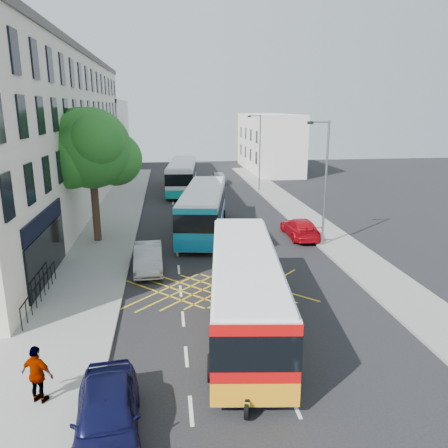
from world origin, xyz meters
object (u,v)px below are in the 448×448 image
object	(u,v)px
lamp_far	(259,149)
distant_car_grey	(177,177)
lamp_near	(324,177)
distant_car_silver	(218,177)
street_tree	(91,149)
bus_mid	(204,209)
bus_near	(245,288)
red_hatchback	(300,228)
motorbike	(250,375)
bus_far	(182,176)
parked_car_blue	(107,415)
parked_car_silver	(148,257)
pedestrian_far	(38,375)

from	to	relation	value
lamp_far	distant_car_grey	bearing A→B (deg)	142.89
lamp_near	distant_car_grey	world-z (taller)	lamp_near
lamp_far	distant_car_silver	distance (m)	8.02
distant_car_grey	street_tree	bearing A→B (deg)	-99.04
street_tree	bus_mid	world-z (taller)	street_tree
bus_near	red_hatchback	bearing A→B (deg)	70.40
bus_mid	distant_car_grey	world-z (taller)	bus_mid
street_tree	red_hatchback	bearing A→B (deg)	-2.58
motorbike	bus_near	bearing A→B (deg)	99.10
bus_far	lamp_far	bearing A→B (deg)	-0.82
lamp_far	bus_near	world-z (taller)	lamp_far
parked_car_blue	red_hatchback	distance (m)	21.26
street_tree	bus_mid	xyz separation A→B (m)	(7.38, 1.53, -4.57)
lamp_far	parked_car_silver	bearing A→B (deg)	-115.99
bus_far	red_hatchback	size ratio (longest dim) A/B	2.53
red_hatchback	parked_car_blue	bearing A→B (deg)	58.45
lamp_near	distant_car_silver	world-z (taller)	lamp_near
parked_car_silver	distant_car_silver	bearing A→B (deg)	73.21
bus_far	parked_car_silver	bearing A→B (deg)	-91.37
street_tree	lamp_far	xyz separation A→B (m)	(14.71, 17.03, -1.68)
bus_near	distant_car_grey	distance (m)	36.54
bus_mid	motorbike	bearing A→B (deg)	-80.84
lamp_far	red_hatchback	size ratio (longest dim) A/B	1.70
lamp_far	red_hatchback	distance (m)	18.11
bus_mid	distant_car_grey	xyz separation A→B (m)	(-1.33, 22.05, -1.02)
parked_car_silver	distant_car_grey	xyz separation A→B (m)	(2.45, 29.30, -0.02)
lamp_far	street_tree	bearing A→B (deg)	-130.81
pedestrian_far	distant_car_grey	bearing A→B (deg)	-73.01
bus_near	distant_car_silver	distance (m)	36.04
lamp_far	bus_mid	distance (m)	17.39
motorbike	pedestrian_far	xyz separation A→B (m)	(-6.43, 0.65, 0.15)
parked_car_silver	street_tree	bearing A→B (deg)	119.91
parked_car_blue	parked_car_silver	xyz separation A→B (m)	(0.63, 13.08, -0.04)
pedestrian_far	lamp_near	bearing A→B (deg)	-110.19
red_hatchback	distant_car_silver	distance (m)	23.81
red_hatchback	bus_far	bearing A→B (deg)	-68.24
red_hatchback	distant_car_grey	bearing A→B (deg)	-72.11
lamp_far	parked_car_silver	xyz separation A→B (m)	(-11.10, -22.76, -3.89)
distant_car_grey	distant_car_silver	xyz separation A→B (m)	(4.95, -0.59, 0.02)
parked_car_silver	lamp_far	bearing A→B (deg)	61.67
motorbike	pedestrian_far	distance (m)	6.46
motorbike	parked_car_blue	distance (m)	4.32
bus_mid	distant_car_silver	size ratio (longest dim) A/B	2.81
street_tree	parked_car_silver	distance (m)	8.76
bus_near	parked_car_silver	xyz separation A→B (m)	(-4.25, 7.18, -0.97)
bus_far	parked_car_blue	size ratio (longest dim) A/B	2.66
bus_mid	pedestrian_far	world-z (taller)	bus_mid
bus_far	distant_car_silver	distance (m)	6.85
lamp_far	bus_far	size ratio (longest dim) A/B	0.67
lamp_near	parked_car_silver	size ratio (longest dim) A/B	1.81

